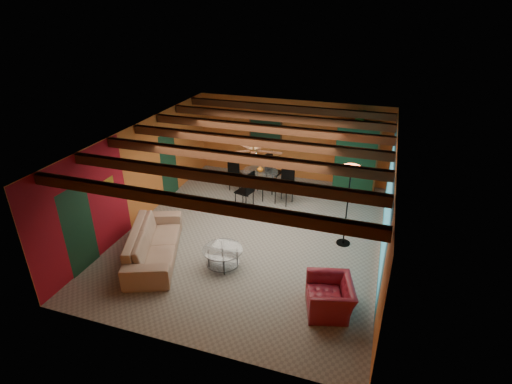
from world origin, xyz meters
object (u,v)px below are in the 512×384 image
(armoire, at_px, (356,158))
(floor_lamp, at_px, (347,207))
(dining_table, at_px, (260,179))
(coffee_table, at_px, (223,257))
(sofa, at_px, (154,243))
(vase, at_px, (260,159))
(armchair, at_px, (330,297))
(potted_plant, at_px, (361,116))

(armoire, height_order, floor_lamp, armoire)
(dining_table, height_order, floor_lamp, floor_lamp)
(coffee_table, bearing_deg, floor_lamp, 35.91)
(sofa, relative_size, vase, 13.38)
(coffee_table, relative_size, vase, 4.71)
(armchair, xyz_separation_m, coffee_table, (-2.58, 0.68, -0.09))
(dining_table, bearing_deg, vase, 180.00)
(dining_table, distance_m, floor_lamp, 3.47)
(floor_lamp, xyz_separation_m, potted_plant, (-0.12, 3.41, 1.36))
(coffee_table, bearing_deg, vase, 94.53)
(armchair, xyz_separation_m, vase, (-2.87, 4.44, 0.93))
(armchair, bearing_deg, floor_lamp, 164.91)
(coffee_table, distance_m, vase, 3.91)
(potted_plant, bearing_deg, floor_lamp, -88.01)
(armchair, distance_m, dining_table, 5.30)
(armchair, height_order, floor_lamp, floor_lamp)
(dining_table, relative_size, armoire, 1.03)
(armchair, relative_size, vase, 5.14)
(vase, bearing_deg, potted_plant, 28.73)
(sofa, height_order, vase, vase)
(armchair, relative_size, armoire, 0.47)
(potted_plant, bearing_deg, coffee_table, -114.81)
(potted_plant, distance_m, vase, 3.32)
(sofa, xyz_separation_m, coffee_table, (1.70, 0.17, -0.15))
(potted_plant, relative_size, vase, 2.64)
(floor_lamp, xyz_separation_m, vase, (-2.85, 1.92, 0.20))
(coffee_table, relative_size, dining_table, 0.42)
(sofa, distance_m, potted_plant, 7.12)
(floor_lamp, height_order, potted_plant, potted_plant)
(armchair, height_order, dining_table, dining_table)
(dining_table, relative_size, potted_plant, 4.29)
(sofa, distance_m, armoire, 6.85)
(coffee_table, distance_m, potted_plant, 6.19)
(dining_table, xyz_separation_m, floor_lamp, (2.85, -1.92, 0.49))
(floor_lamp, bearing_deg, coffee_table, -144.09)
(sofa, xyz_separation_m, floor_lamp, (4.25, 2.01, 0.68))
(sofa, bearing_deg, armchair, -118.68)
(sofa, height_order, armchair, sofa)
(sofa, bearing_deg, potted_plant, -59.12)
(coffee_table, bearing_deg, dining_table, 94.53)
(sofa, xyz_separation_m, dining_table, (1.40, 3.93, 0.20))
(floor_lamp, relative_size, vase, 10.81)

